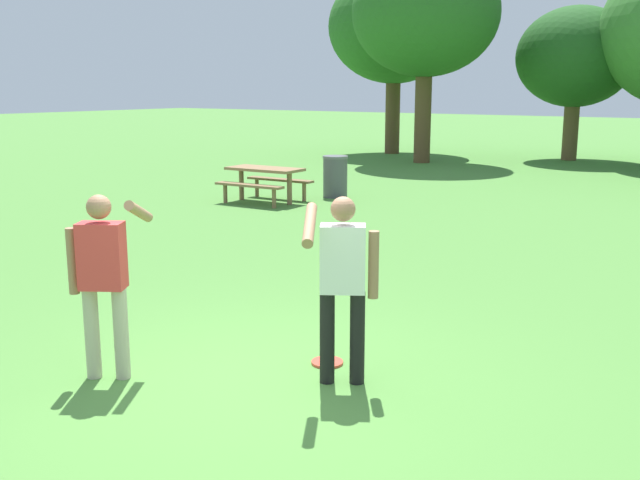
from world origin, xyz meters
TOP-DOWN VIEW (x-y plane):
  - ground_plane at (0.00, 0.00)m, footprint 120.00×120.00m
  - person_thrower at (-1.19, -0.55)m, footprint 0.54×0.83m
  - person_catcher at (0.60, 0.50)m, footprint 0.54×0.83m
  - frisbee at (0.24, 0.81)m, footprint 0.30×0.30m
  - picnic_table_near at (-6.32, 8.18)m, footprint 1.75×1.48m
  - trash_can_further_along at (-5.44, 9.70)m, footprint 0.59×0.59m
  - tree_tall_left at (-9.85, 20.52)m, footprint 4.93×4.93m
  - tree_broad_center at (-7.34, 18.02)m, footprint 4.83×4.83m
  - tree_far_right at (-3.45, 21.71)m, footprint 4.00×4.00m

SIDE VIEW (x-z plane):
  - ground_plane at x=0.00m, z-range 0.00..0.00m
  - frisbee at x=0.24m, z-range 0.00..0.03m
  - trash_can_further_along at x=-5.44m, z-range 0.00..0.96m
  - picnic_table_near at x=-6.32m, z-range 0.18..0.95m
  - person_thrower at x=-1.19m, z-range 0.14..1.78m
  - person_catcher at x=0.60m, z-range 0.14..1.78m
  - tree_far_right at x=-3.45m, z-range 0.88..6.11m
  - tree_tall_left at x=-9.85m, z-range 1.28..8.10m
  - tree_broad_center at x=-7.34m, z-range 1.38..8.31m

